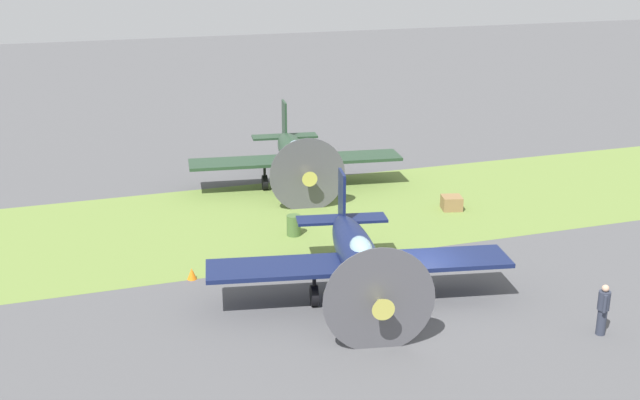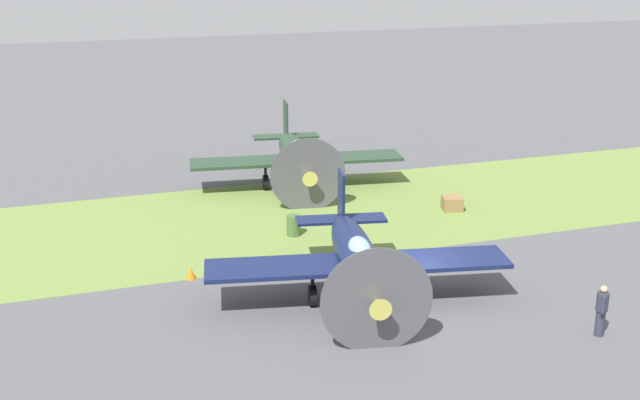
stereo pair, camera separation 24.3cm
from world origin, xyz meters
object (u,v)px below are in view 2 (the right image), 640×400
fuel_drum (294,225)px  runway_marker_cone (191,273)px  airplane_lead (357,257)px  airplane_wingman (296,155)px  ground_crew_chief (601,309)px  supply_crate (452,203)px

fuel_drum → runway_marker_cone: bearing=32.7°
airplane_lead → airplane_wingman: size_ratio=0.98×
ground_crew_chief → runway_marker_cone: ground_crew_chief is taller
airplane_lead → ground_crew_chief: size_ratio=6.18×
airplane_wingman → fuel_drum: size_ratio=12.07×
ground_crew_chief → runway_marker_cone: (11.65, -8.57, -0.69)m
ground_crew_chief → airplane_lead: bearing=83.1°
ground_crew_chief → runway_marker_cone: 14.48m
airplane_lead → airplane_wingman: (-1.89, -13.54, 0.03)m
airplane_wingman → ground_crew_chief: size_ratio=6.28×
supply_crate → airplane_lead: bearing=44.5°
ground_crew_chief → runway_marker_cone: bearing=85.0°
ground_crew_chief → supply_crate: bearing=25.4°
airplane_lead → ground_crew_chief: 8.18m
airplane_lead → airplane_wingman: 13.67m
fuel_drum → supply_crate: 8.06m
ground_crew_chief → fuel_drum: ground_crew_chief is taller
ground_crew_chief → airplane_wingman: bearing=45.0°
airplane_wingman → ground_crew_chief: airplane_wingman is taller
airplane_wingman → runway_marker_cone: bearing=62.7°
airplane_lead → runway_marker_cone: (5.25, -3.52, -1.36)m
airplane_wingman → supply_crate: airplane_wingman is taller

